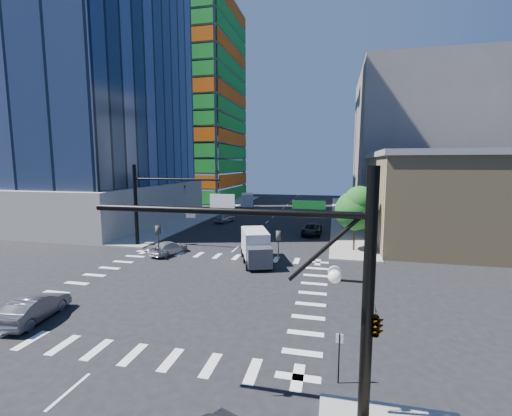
# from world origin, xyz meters

# --- Properties ---
(ground) EXTENTS (160.00, 160.00, 0.00)m
(ground) POSITION_xyz_m (0.00, 0.00, 0.00)
(ground) COLOR black
(ground) RESTS_ON ground
(road_markings) EXTENTS (20.00, 20.00, 0.01)m
(road_markings) POSITION_xyz_m (0.00, 0.00, 0.01)
(road_markings) COLOR silver
(road_markings) RESTS_ON ground
(sidewalk_ne) EXTENTS (5.00, 60.00, 0.15)m
(sidewalk_ne) POSITION_xyz_m (12.50, 40.00, 0.07)
(sidewalk_ne) COLOR gray
(sidewalk_ne) RESTS_ON ground
(sidewalk_nw) EXTENTS (5.00, 60.00, 0.15)m
(sidewalk_nw) POSITION_xyz_m (-12.50, 40.00, 0.07)
(sidewalk_nw) COLOR gray
(sidewalk_nw) RESTS_ON ground
(construction_building) EXTENTS (25.16, 34.50, 70.60)m
(construction_building) POSITION_xyz_m (-27.41, 61.93, 24.61)
(construction_building) COLOR slate
(construction_building) RESTS_ON ground
(commercial_building) EXTENTS (20.50, 22.50, 10.60)m
(commercial_building) POSITION_xyz_m (25.00, 22.00, 5.31)
(commercial_building) COLOR tan
(commercial_building) RESTS_ON ground
(bg_building_ne) EXTENTS (24.00, 30.00, 28.00)m
(bg_building_ne) POSITION_xyz_m (27.00, 55.00, 14.00)
(bg_building_ne) COLOR slate
(bg_building_ne) RESTS_ON ground
(signal_mast_se) EXTENTS (10.51, 2.48, 9.00)m
(signal_mast_se) POSITION_xyz_m (10.60, -11.50, 5.01)
(signal_mast_se) COLOR black
(signal_mast_se) RESTS_ON sidewalk_se
(signal_mast_nw) EXTENTS (10.20, 0.40, 9.00)m
(signal_mast_nw) POSITION_xyz_m (-10.00, 11.50, 5.49)
(signal_mast_nw) COLOR black
(signal_mast_nw) RESTS_ON sidewalk_nw
(tree_south) EXTENTS (4.16, 4.16, 6.82)m
(tree_south) POSITION_xyz_m (12.63, 13.90, 4.69)
(tree_south) COLOR #382316
(tree_south) RESTS_ON sidewalk_ne
(tree_north) EXTENTS (3.54, 3.52, 5.78)m
(tree_north) POSITION_xyz_m (12.93, 25.90, 3.99)
(tree_north) COLOR #382316
(tree_north) RESTS_ON sidewalk_ne
(no_parking_sign) EXTENTS (0.30, 0.06, 2.20)m
(no_parking_sign) POSITION_xyz_m (10.70, -9.00, 1.38)
(no_parking_sign) COLOR black
(no_parking_sign) RESTS_ON ground
(car_nb_far) EXTENTS (2.50, 5.23, 1.44)m
(car_nb_far) POSITION_xyz_m (7.60, 21.60, 0.72)
(car_nb_far) COLOR black
(car_nb_far) RESTS_ON ground
(car_sb_near) EXTENTS (3.00, 4.89, 1.32)m
(car_sb_near) POSITION_xyz_m (-6.08, 8.57, 0.66)
(car_sb_near) COLOR #B6B6B6
(car_sb_near) RESTS_ON ground
(car_sb_mid) EXTENTS (2.62, 4.65, 1.49)m
(car_sb_mid) POSITION_xyz_m (-6.53, 28.37, 0.75)
(car_sb_mid) COLOR #A4A6AB
(car_sb_mid) RESTS_ON ground
(car_sb_cross) EXTENTS (2.24, 4.78, 1.51)m
(car_sb_cross) POSITION_xyz_m (-6.76, -6.96, 0.76)
(car_sb_cross) COLOR #525157
(car_sb_cross) RESTS_ON ground
(box_truck_near) EXTENTS (4.21, 6.12, 2.95)m
(box_truck_near) POSITION_xyz_m (3.39, 7.45, 1.31)
(box_truck_near) COLOR black
(box_truck_near) RESTS_ON ground
(box_truck_far) EXTENTS (3.92, 6.48, 3.17)m
(box_truck_far) POSITION_xyz_m (-7.34, 46.19, 1.40)
(box_truck_far) COLOR black
(box_truck_far) RESTS_ON ground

